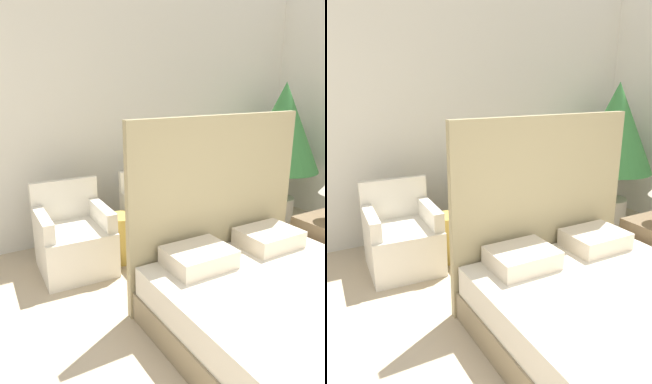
% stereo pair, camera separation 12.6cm
% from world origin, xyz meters
% --- Properties ---
extents(wall_back, '(10.00, 0.06, 2.90)m').
position_xyz_m(wall_back, '(0.00, 4.15, 1.45)').
color(wall_back, silver).
rests_on(wall_back, ground_plane).
extents(bed, '(1.64, 2.20, 1.54)m').
position_xyz_m(bed, '(0.14, 1.44, 0.28)').
color(bed, '#8C7A5B').
rests_on(bed, ground_plane).
extents(armchair_near_window_left, '(0.70, 0.71, 0.85)m').
position_xyz_m(armchair_near_window_left, '(-0.80, 3.40, 0.28)').
color(armchair_near_window_left, silver).
rests_on(armchair_near_window_left, ground_plane).
extents(armchair_near_window_right, '(0.69, 0.70, 0.85)m').
position_xyz_m(armchair_near_window_right, '(0.15, 3.40, 0.28)').
color(armchair_near_window_right, silver).
rests_on(armchair_near_window_right, ground_plane).
extents(potted_palm, '(0.97, 0.97, 1.78)m').
position_xyz_m(potted_palm, '(2.01, 3.45, 1.17)').
color(potted_palm, beige).
rests_on(potted_palm, ground_plane).
extents(side_table, '(0.31, 0.31, 0.49)m').
position_xyz_m(side_table, '(-0.32, 3.36, 0.24)').
color(side_table, gold).
rests_on(side_table, ground_plane).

